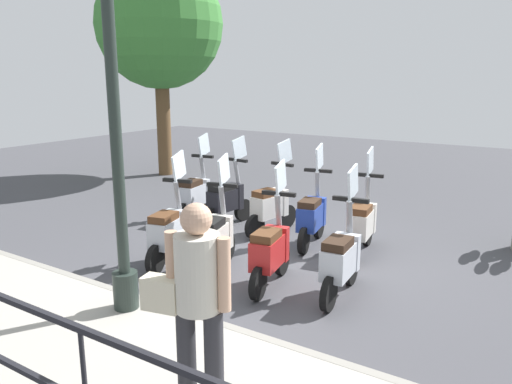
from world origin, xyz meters
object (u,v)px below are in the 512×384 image
scooter_far_2 (271,205)px  scooter_near_0 (341,258)px  scooter_near_3 (170,230)px  scooter_near_1 (271,250)px  pedestrian_with_bag (195,295)px  scooter_far_4 (195,194)px  lamp_post_near (115,117)px  scooter_near_2 (215,237)px  scooter_far_3 (227,199)px  scooter_far_1 (312,215)px  scooter_far_0 (362,222)px  tree_large (160,25)px

scooter_far_2 → scooter_near_0: bearing=-121.1°
scooter_near_3 → scooter_far_2: 2.00m
scooter_near_1 → pedestrian_with_bag: bearing=-170.6°
scooter_near_0 → scooter_far_4: bearing=60.4°
lamp_post_near → scooter_near_2: (1.61, 0.03, -1.68)m
lamp_post_near → scooter_near_3: (1.50, 0.73, -1.68)m
scooter_near_2 → scooter_far_3: size_ratio=1.00×
scooter_near_2 → scooter_far_3: bearing=17.5°
scooter_far_1 → scooter_far_3: (0.14, 1.70, 0.00)m
scooter_near_0 → scooter_near_2: 1.73m
scooter_far_0 → scooter_far_4: same height
scooter_far_3 → scooter_near_3: bearing=-162.4°
tree_large → scooter_far_2: tree_large is taller
scooter_near_3 → scooter_near_2: bearing=-94.8°
scooter_far_0 → scooter_far_4: (0.08, 3.18, 0.00)m
scooter_near_3 → scooter_far_4: (1.88, 1.08, 0.00)m
scooter_far_0 → lamp_post_near: bearing=149.8°
scooter_near_2 → scooter_far_1: size_ratio=1.00×
tree_large → scooter_near_3: bearing=-136.9°
scooter_far_1 → scooter_near_0: bearing=-153.1°
tree_large → scooter_far_3: size_ratio=3.50×
scooter_far_1 → scooter_near_1: bearing=178.7°
scooter_near_2 → scooter_far_0: (1.70, -1.39, 0.00)m
tree_large → scooter_near_3: 7.34m
tree_large → scooter_far_1: bearing=-117.8°
scooter_far_0 → scooter_far_3: same height
pedestrian_with_bag → scooter_far_2: (4.35, 1.97, -0.60)m
lamp_post_near → scooter_near_1: bearing=-28.1°
scooter_far_1 → scooter_far_4: bearing=76.6°
pedestrian_with_bag → scooter_near_0: pedestrian_with_bag is taller
scooter_far_3 → scooter_far_4: size_ratio=1.00×
scooter_far_1 → tree_large: bearing=52.2°
scooter_far_3 → scooter_far_2: bearing=-79.6°
lamp_post_near → scooter_far_0: bearing=-22.5°
scooter_near_1 → scooter_far_3: bearing=37.4°
pedestrian_with_bag → scooter_far_0: (4.22, 0.35, -0.60)m
pedestrian_with_bag → scooter_near_3: 3.49m
scooter_far_2 → scooter_far_3: 0.86m
pedestrian_with_bag → scooter_near_3: bearing=33.5°
scooter_near_2 → scooter_far_2: 1.85m
scooter_near_3 → scooter_far_1: same height
pedestrian_with_bag → scooter_far_1: size_ratio=1.03×
scooter_far_4 → scooter_near_1: bearing=-131.6°
scooter_near_1 → scooter_far_2: same height
scooter_far_1 → scooter_far_3: size_ratio=1.00×
scooter_far_4 → scooter_near_3: bearing=-157.6°
scooter_far_2 → pedestrian_with_bag: bearing=-146.1°
scooter_far_0 → scooter_far_2: size_ratio=1.00×
tree_large → scooter_near_2: tree_large is taller
scooter_near_0 → scooter_far_3: 3.23m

